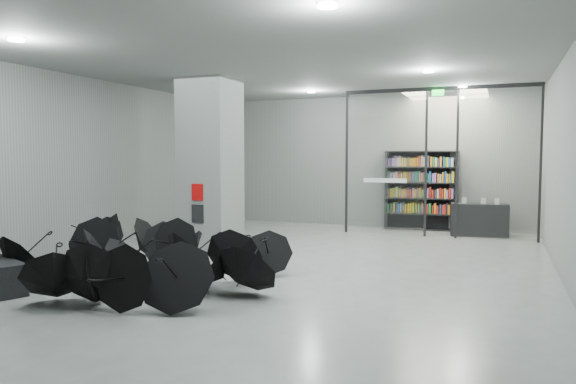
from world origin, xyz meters
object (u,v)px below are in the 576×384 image
at_px(bookshelf, 421,190).
at_px(umbrella_cluster, 144,265).
at_px(column, 211,163).
at_px(shop_counter, 479,220).

bearing_deg(bookshelf, umbrella_cluster, -118.33).
height_order(column, shop_counter, column).
distance_m(column, shop_counter, 7.41).
height_order(column, umbrella_cluster, column).
bearing_deg(bookshelf, column, -138.09).
distance_m(column, umbrella_cluster, 4.15).
bearing_deg(shop_counter, bookshelf, 152.29).
bearing_deg(umbrella_cluster, shop_counter, 56.61).
bearing_deg(column, bookshelf, 47.73).
height_order(bookshelf, umbrella_cluster, bookshelf).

